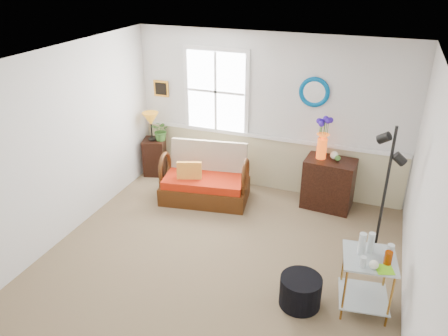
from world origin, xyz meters
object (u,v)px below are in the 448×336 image
(cabinet, at_px, (328,184))
(ottoman, at_px, (300,291))
(lamp_stand, at_px, (155,157))
(side_table, at_px, (365,283))
(floor_lamp, at_px, (384,196))
(loveseat, at_px, (205,174))

(cabinet, height_order, ottoman, cabinet)
(lamp_stand, distance_m, ottoman, 3.98)
(ottoman, bearing_deg, side_table, 15.67)
(lamp_stand, relative_size, floor_lamp, 0.36)
(loveseat, xyz_separation_m, ottoman, (1.95, -1.85, -0.27))
(lamp_stand, relative_size, ottoman, 1.41)
(cabinet, distance_m, floor_lamp, 1.45)
(floor_lamp, bearing_deg, ottoman, -100.80)
(lamp_stand, bearing_deg, cabinet, -1.66)
(side_table, xyz_separation_m, ottoman, (-0.67, -0.19, -0.17))
(cabinet, height_order, floor_lamp, floor_lamp)
(floor_lamp, height_order, ottoman, floor_lamp)
(loveseat, relative_size, lamp_stand, 2.06)
(floor_lamp, bearing_deg, side_table, -73.38)
(loveseat, xyz_separation_m, side_table, (2.62, -1.66, -0.10))
(loveseat, bearing_deg, side_table, -41.78)
(cabinet, height_order, side_table, cabinet)
(cabinet, bearing_deg, side_table, -66.81)
(side_table, height_order, floor_lamp, floor_lamp)
(lamp_stand, relative_size, cabinet, 0.83)
(side_table, distance_m, ottoman, 0.72)
(floor_lamp, bearing_deg, lamp_stand, -176.47)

